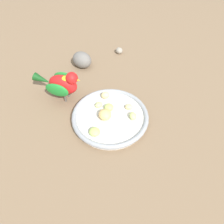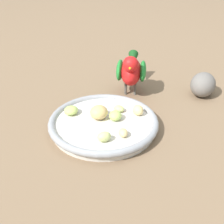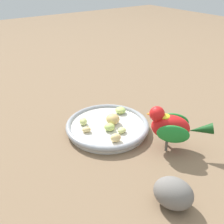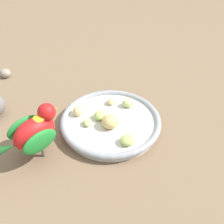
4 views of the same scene
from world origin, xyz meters
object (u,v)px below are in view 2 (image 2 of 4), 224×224
object	(u,v)px
feeding_bowl	(104,123)
apple_piece_5	(71,110)
apple_piece_1	(114,115)
parrot	(131,70)
apple_piece_4	(138,110)
apple_piece_0	(123,133)
apple_piece_2	(104,137)
apple_piece_3	(99,112)
apple_piece_6	(119,109)
rock_large	(203,85)

from	to	relation	value
feeding_bowl	apple_piece_5	xyz separation A→B (m)	(0.07, 0.03, 0.01)
apple_piece_1	parrot	xyz separation A→B (m)	(0.09, -0.14, 0.04)
apple_piece_4	apple_piece_1	bearing A→B (deg)	67.33
apple_piece_0	apple_piece_2	size ratio (longest dim) A/B	0.87
apple_piece_3	apple_piece_5	world-z (taller)	apple_piece_3
apple_piece_3	apple_piece_1	bearing A→B (deg)	-134.53
apple_piece_0	apple_piece_6	distance (m)	0.10
apple_piece_3	apple_piece_4	world-z (taller)	apple_piece_3
apple_piece_0	apple_piece_3	distance (m)	0.09
apple_piece_5	parrot	world-z (taller)	parrot
apple_piece_2	parrot	distance (m)	0.25
apple_piece_0	apple_piece_5	bearing A→B (deg)	12.39
apple_piece_5	rock_large	world-z (taller)	rock_large
apple_piece_1	apple_piece_5	xyz separation A→B (m)	(0.08, 0.06, -0.00)
apple_piece_4	apple_piece_6	xyz separation A→B (m)	(0.04, 0.02, -0.00)
apple_piece_3	parrot	xyz separation A→B (m)	(0.07, -0.16, 0.03)
apple_piece_2	apple_piece_4	xyz separation A→B (m)	(0.03, -0.12, 0.00)
apple_piece_5	rock_large	bearing A→B (deg)	-109.93
apple_piece_1	apple_piece_0	bearing A→B (deg)	154.74
feeding_bowl	apple_piece_6	bearing A→B (deg)	-79.26
feeding_bowl	rock_large	world-z (taller)	rock_large
apple_piece_3	rock_large	size ratio (longest dim) A/B	0.50
apple_piece_1	rock_large	distance (m)	0.27
apple_piece_1	apple_piece_5	bearing A→B (deg)	37.37
feeding_bowl	apple_piece_5	world-z (taller)	apple_piece_5
apple_piece_0	rock_large	size ratio (longest dim) A/B	0.30
apple_piece_5	apple_piece_6	distance (m)	0.11
apple_piece_6	parrot	xyz separation A→B (m)	(0.07, -0.11, 0.04)
parrot	rock_large	world-z (taller)	parrot
apple_piece_1	apple_piece_2	world-z (taller)	same
apple_piece_5	apple_piece_3	bearing A→B (deg)	-146.65
feeding_bowl	apple_piece_3	distance (m)	0.03
apple_piece_4	apple_piece_5	bearing A→B (deg)	48.30
apple_piece_4	rock_large	xyz separation A→B (m)	(-0.02, -0.22, 0.00)
feeding_bowl	apple_piece_3	world-z (taller)	apple_piece_3
parrot	apple_piece_6	bearing A→B (deg)	-8.04
apple_piece_0	apple_piece_6	world-z (taller)	apple_piece_0
feeding_bowl	apple_piece_3	bearing A→B (deg)	-6.00
apple_piece_1	feeding_bowl	bearing A→B (deg)	77.92
apple_piece_1	apple_piece_4	bearing A→B (deg)	-112.67
apple_piece_1	parrot	world-z (taller)	parrot
apple_piece_5	rock_large	size ratio (longest dim) A/B	0.41
apple_piece_5	apple_piece_1	bearing A→B (deg)	-142.63
apple_piece_1	rock_large	size ratio (longest dim) A/B	0.37
apple_piece_4	rock_large	bearing A→B (deg)	-95.15
feeding_bowl	apple_piece_0	size ratio (longest dim) A/B	9.82
apple_piece_1	apple_piece_2	xyz separation A→B (m)	(-0.05, 0.07, -0.00)
feeding_bowl	rock_large	bearing A→B (deg)	-99.04
apple_piece_6	rock_large	world-z (taller)	rock_large
parrot	apple_piece_4	bearing A→B (deg)	10.50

